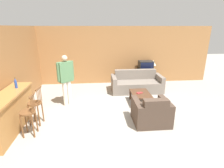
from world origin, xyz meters
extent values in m
plane|color=gray|center=(0.00, 0.00, 0.00)|extent=(24.00, 24.00, 0.00)
cube|color=#9E6B3D|center=(0.00, 3.72, 1.30)|extent=(9.40, 0.08, 2.60)
cube|color=#9E6B3D|center=(-3.23, 1.36, 1.30)|extent=(0.08, 8.72, 2.60)
cube|color=#A87038|center=(-2.90, -0.10, 0.46)|extent=(0.47, 2.02, 0.93)
cube|color=#A87038|center=(-2.90, -0.10, 0.95)|extent=(0.55, 2.08, 0.05)
cylinder|color=brown|center=(-2.35, -0.38, 0.62)|extent=(0.37, 0.37, 0.04)
cylinder|color=brown|center=(-2.47, -0.25, 0.30)|extent=(0.04, 0.04, 0.60)
cylinder|color=brown|center=(-2.47, -0.51, 0.30)|extent=(0.04, 0.04, 0.60)
cylinder|color=brown|center=(-2.22, -0.25, 0.30)|extent=(0.04, 0.04, 0.60)
cylinder|color=brown|center=(-2.22, -0.51, 0.30)|extent=(0.04, 0.04, 0.60)
cylinder|color=brown|center=(-2.19, -0.27, 0.83)|extent=(0.02, 0.02, 0.38)
cylinder|color=brown|center=(-2.19, -0.34, 0.83)|extent=(0.02, 0.02, 0.38)
cylinder|color=brown|center=(-2.19, -0.42, 0.83)|extent=(0.02, 0.02, 0.38)
cylinder|color=brown|center=(-2.19, -0.49, 0.83)|extent=(0.02, 0.02, 0.38)
cube|color=brown|center=(-2.19, -0.38, 1.04)|extent=(0.04, 0.31, 0.04)
cylinder|color=brown|center=(-2.35, 0.14, 0.62)|extent=(0.41, 0.41, 0.04)
cylinder|color=brown|center=(-2.46, 0.29, 0.30)|extent=(0.04, 0.04, 0.60)
cylinder|color=brown|center=(-2.49, 0.03, 0.30)|extent=(0.04, 0.04, 0.60)
cylinder|color=brown|center=(-2.20, 0.25, 0.30)|extent=(0.04, 0.04, 0.60)
cylinder|color=brown|center=(-2.23, 0.00, 0.30)|extent=(0.04, 0.04, 0.60)
cylinder|color=brown|center=(-2.18, 0.23, 0.83)|extent=(0.02, 0.02, 0.38)
cylinder|color=brown|center=(-2.19, 0.16, 0.83)|extent=(0.02, 0.02, 0.38)
cylinder|color=brown|center=(-2.19, 0.09, 0.83)|extent=(0.02, 0.02, 0.38)
cylinder|color=brown|center=(-2.20, 0.01, 0.83)|extent=(0.02, 0.02, 0.38)
cube|color=brown|center=(-2.19, 0.12, 1.04)|extent=(0.07, 0.31, 0.04)
cube|color=#70665B|center=(0.98, 2.41, 0.22)|extent=(1.74, 0.92, 0.44)
cube|color=#70665B|center=(0.98, 2.76, 0.64)|extent=(1.74, 0.22, 0.41)
cube|color=#70665B|center=(0.03, 2.41, 0.33)|extent=(0.16, 0.92, 0.66)
cube|color=#70665B|center=(1.93, 2.41, 0.33)|extent=(0.16, 0.92, 0.66)
cube|color=#423328|center=(0.80, -0.07, 0.22)|extent=(0.64, 0.87, 0.44)
cube|color=#423328|center=(0.80, -0.40, 0.63)|extent=(0.64, 0.22, 0.39)
cube|color=#423328|center=(1.21, -0.07, 0.33)|extent=(0.16, 0.87, 0.65)
cube|color=#423328|center=(0.40, -0.07, 0.33)|extent=(0.16, 0.87, 0.65)
cube|color=#472D1E|center=(0.82, 1.17, 0.38)|extent=(0.62, 0.94, 0.04)
cube|color=#472D1E|center=(0.55, 0.74, 0.18)|extent=(0.06, 0.06, 0.36)
cube|color=#472D1E|center=(1.10, 0.74, 0.18)|extent=(0.06, 0.06, 0.36)
cube|color=#472D1E|center=(0.55, 1.60, 0.18)|extent=(0.06, 0.06, 0.36)
cube|color=#472D1E|center=(1.10, 1.60, 0.18)|extent=(0.06, 0.06, 0.36)
cube|color=#513823|center=(1.59, 3.36, 0.29)|extent=(1.00, 0.54, 0.59)
cube|color=black|center=(1.59, 3.36, 0.84)|extent=(0.64, 0.43, 0.50)
cube|color=black|center=(1.59, 3.15, 0.84)|extent=(0.57, 0.01, 0.43)
cylinder|color=#234293|center=(-2.85, 0.40, 1.08)|extent=(0.07, 0.07, 0.19)
cone|color=#234293|center=(-2.85, 0.40, 1.21)|extent=(0.06, 0.06, 0.08)
cylinder|color=black|center=(-2.85, 0.40, 1.26)|extent=(0.02, 0.02, 0.02)
cube|color=maroon|center=(0.78, 1.16, 0.41)|extent=(0.24, 0.19, 0.02)
cylinder|color=brown|center=(1.93, 3.36, 0.60)|extent=(0.16, 0.16, 0.02)
cylinder|color=brown|center=(1.93, 3.36, 0.75)|extent=(0.03, 0.03, 0.27)
cone|color=beige|center=(1.93, 3.36, 1.00)|extent=(0.28, 0.28, 0.24)
cylinder|color=silver|center=(-1.74, 1.30, 0.42)|extent=(0.14, 0.14, 0.84)
cylinder|color=silver|center=(-1.61, 1.39, 0.42)|extent=(0.14, 0.14, 0.84)
cube|color=#4C754C|center=(-1.68, 1.34, 1.17)|extent=(0.48, 0.42, 0.66)
cylinder|color=#4C754C|center=(-1.88, 1.19, 1.19)|extent=(0.09, 0.09, 0.61)
cylinder|color=#4C754C|center=(-1.47, 1.49, 1.19)|extent=(0.09, 0.09, 0.61)
sphere|color=tan|center=(-1.68, 1.34, 1.61)|extent=(0.19, 0.19, 0.19)
camera|label=1|loc=(-0.68, -4.30, 2.56)|focal=28.00mm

